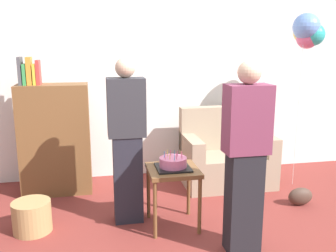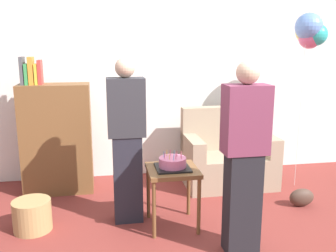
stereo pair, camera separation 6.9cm
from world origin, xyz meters
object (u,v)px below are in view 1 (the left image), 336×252
at_px(person_holding_cake, 245,158).
at_px(person_blowing_candles, 127,141).
at_px(handbag, 300,196).
at_px(birthday_cake, 173,163).
at_px(balloon_bunch, 308,32).
at_px(couch, 226,157).
at_px(bookshelf, 55,138).
at_px(side_table, 173,177).
at_px(wicker_basket, 32,217).

bearing_deg(person_holding_cake, person_blowing_candles, -21.68).
height_order(person_holding_cake, handbag, person_holding_cake).
distance_m(birthday_cake, balloon_bunch, 2.35).
xyz_separation_m(couch, person_holding_cake, (-0.41, -1.56, 0.49)).
height_order(birthday_cake, balloon_bunch, balloon_bunch).
xyz_separation_m(bookshelf, side_table, (1.19, -1.11, -0.17)).
height_order(wicker_basket, handbag, wicker_basket).
relative_size(couch, balloon_bunch, 0.52).
bearing_deg(person_blowing_candles, couch, 50.62).
height_order(couch, side_table, couch).
relative_size(birthday_cake, handbag, 1.14).
bearing_deg(birthday_cake, side_table, -25.11).
distance_m(side_table, person_blowing_candles, 0.57).
relative_size(couch, birthday_cake, 3.44).
relative_size(birthday_cake, person_blowing_candles, 0.20).
distance_m(handbag, balloon_bunch, 1.93).
bearing_deg(person_holding_cake, birthday_cake, -30.25).
xyz_separation_m(wicker_basket, balloon_bunch, (3.14, 0.69, 1.74)).
distance_m(birthday_cake, person_holding_cake, 0.76).
bearing_deg(bookshelf, handbag, -18.86).
bearing_deg(side_table, person_blowing_candles, 154.30).
relative_size(bookshelf, birthday_cake, 5.03).
relative_size(bookshelf, person_blowing_candles, 0.99).
height_order(birthday_cake, wicker_basket, birthday_cake).
xyz_separation_m(side_table, wicker_basket, (-1.34, 0.14, -0.35)).
bearing_deg(person_holding_cake, balloon_bunch, -115.57).
bearing_deg(wicker_basket, birthday_cake, -6.07).
bearing_deg(wicker_basket, person_blowing_candles, 3.59).
bearing_deg(person_holding_cake, handbag, -125.28).
distance_m(couch, side_table, 1.36).
xyz_separation_m(side_table, person_holding_cake, (0.49, -0.55, 0.33)).
xyz_separation_m(couch, bookshelf, (-2.09, 0.10, 0.33)).
bearing_deg(balloon_bunch, side_table, -155.13).
distance_m(birthday_cake, person_blowing_candles, 0.50).
bearing_deg(bookshelf, person_holding_cake, -44.53).
bearing_deg(wicker_basket, bookshelf, 81.23).
distance_m(couch, wicker_basket, 2.41).
bearing_deg(side_table, bookshelf, 137.08).
relative_size(person_blowing_candles, balloon_bunch, 0.77).
bearing_deg(birthday_cake, person_blowing_candles, 154.30).
bearing_deg(birthday_cake, bookshelf, 137.08).
height_order(couch, person_blowing_candles, person_blowing_candles).
height_order(wicker_basket, balloon_bunch, balloon_bunch).
xyz_separation_m(side_table, person_blowing_candles, (-0.42, 0.20, 0.33)).
bearing_deg(handbag, bookshelf, 161.14).
distance_m(bookshelf, person_holding_cake, 2.37).
distance_m(bookshelf, balloon_bunch, 3.24).
bearing_deg(couch, person_holding_cake, -104.62).
distance_m(person_blowing_candles, handbag, 2.03).
bearing_deg(balloon_bunch, person_holding_cake, -133.39).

